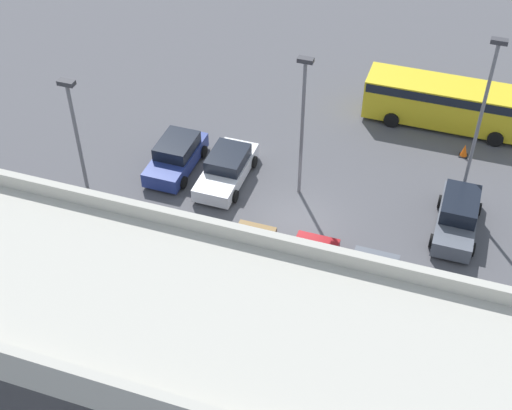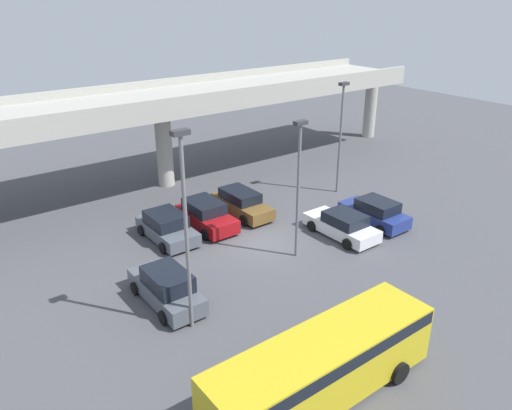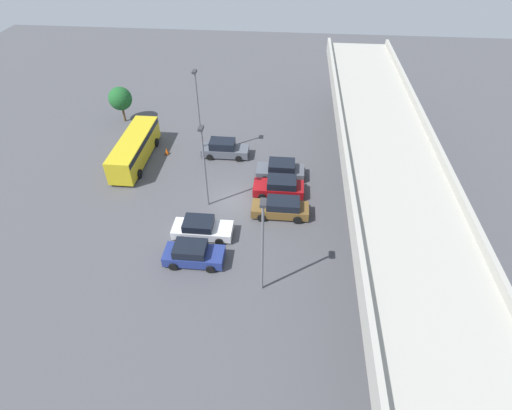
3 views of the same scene
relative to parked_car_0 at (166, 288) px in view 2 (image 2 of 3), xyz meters
name	(u,v)px [view 2 (image 2 of 3)]	position (x,y,z in m)	size (l,w,h in m)	color
ground_plane	(264,244)	(7.07, 1.85, -0.79)	(94.17, 94.17, 0.00)	#4C4C51
highway_overpass	(161,106)	(7.07, 13.52, 5.06)	(45.10, 6.86, 7.05)	#ADAAA0
parked_car_0	(166,288)	(0.00, 0.00, 0.00)	(2.00, 4.59, 1.71)	#515660
parked_car_1	(167,227)	(3.01, 5.69, -0.05)	(2.21, 4.36, 1.58)	#515660
parked_car_2	(206,215)	(5.64, 5.70, -0.01)	(2.17, 4.36, 1.63)	maroon
parked_car_3	(241,203)	(8.43, 5.95, -0.04)	(2.00, 4.65, 1.56)	brown
parked_car_4	(342,225)	(11.31, -0.05, -0.10)	(2.14, 4.62, 1.47)	silver
parked_car_5	(375,213)	(14.07, -0.12, -0.05)	(2.11, 4.31, 1.58)	navy
shuttle_bus	(323,363)	(1.59, -8.45, 0.69)	(8.94, 2.63, 2.47)	gold
lamp_post_near_aisle	(299,180)	(7.61, -0.25, 3.59)	(0.70, 0.35, 7.41)	slate
lamp_post_mid_lot	(186,220)	(0.00, -2.22, 4.20)	(0.70, 0.35, 8.59)	slate
lamp_post_by_overpass	(341,130)	(16.07, 5.01, 3.73)	(0.70, 0.35, 7.67)	slate
traffic_cone	(246,364)	(0.26, -5.81, -0.46)	(0.44, 0.44, 0.70)	black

